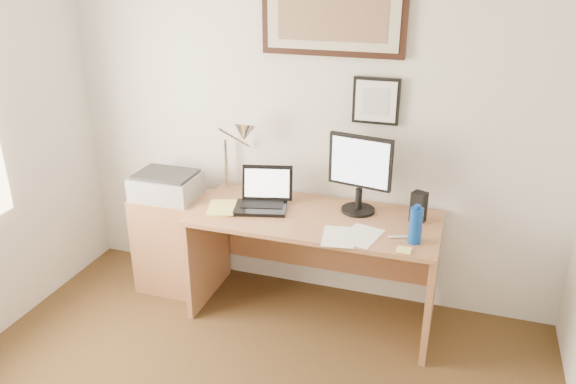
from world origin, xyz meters
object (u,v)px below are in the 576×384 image
at_px(desk, 317,242).
at_px(laptop, 263,199).
at_px(water_bottle, 416,226).
at_px(printer, 166,185).
at_px(book, 208,208).
at_px(side_cabinet, 175,241).
at_px(lcd_monitor, 360,170).

xyz_separation_m(desk, laptop, (-0.36, -0.05, 0.29)).
relative_size(water_bottle, printer, 0.50).
relative_size(laptop, printer, 0.88).
bearing_deg(book, desk, 16.04).
height_order(side_cabinet, desk, desk).
xyz_separation_m(laptop, printer, (-0.72, -0.01, 0.01)).
distance_m(book, printer, 0.42).
bearing_deg(side_cabinet, printer, -128.15).
xyz_separation_m(water_bottle, printer, (-1.74, 0.20, -0.04)).
bearing_deg(water_bottle, side_cabinet, 172.80).
relative_size(water_bottle, lcd_monitor, 0.42).
distance_m(book, laptop, 0.37).
xyz_separation_m(desk, lcd_monitor, (0.25, 0.07, 0.53)).
relative_size(lcd_monitor, printer, 1.18).
relative_size(book, lcd_monitor, 0.47).
bearing_deg(laptop, printer, -179.53).
bearing_deg(book, water_bottle, -2.23).
xyz_separation_m(water_bottle, lcd_monitor, (-0.40, 0.32, 0.18)).
relative_size(laptop, lcd_monitor, 0.75).
xyz_separation_m(desk, printer, (-1.09, -0.06, 0.30)).
height_order(water_bottle, desk, water_bottle).
xyz_separation_m(water_bottle, desk, (-0.66, 0.25, -0.34)).
bearing_deg(water_bottle, laptop, 168.71).
height_order(book, lcd_monitor, lcd_monitor).
height_order(water_bottle, laptop, laptop).
distance_m(side_cabinet, lcd_monitor, 1.49).
relative_size(water_bottle, desk, 0.14).
distance_m(side_cabinet, book, 0.57).
height_order(laptop, lcd_monitor, lcd_monitor).
distance_m(water_bottle, lcd_monitor, 0.54).
bearing_deg(desk, book, -163.96).
xyz_separation_m(laptop, lcd_monitor, (0.62, 0.12, 0.23)).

